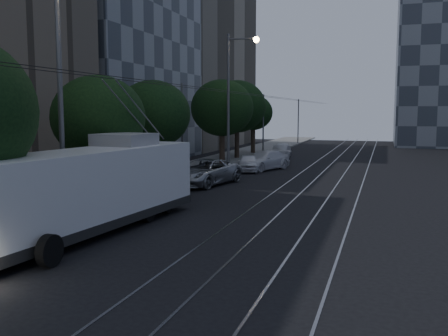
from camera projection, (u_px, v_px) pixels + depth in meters
ground at (211, 231)px, 18.29m from camera, size 120.00×120.00×0.00m
sidewalk at (206, 166)px, 39.48m from camera, size 5.00×90.00×0.15m
tram_rails at (335, 171)px, 36.41m from camera, size 4.52×90.00×0.02m
overhead_wires at (237, 123)px, 38.32m from camera, size 2.23×90.00×6.00m
building_glass_mid at (89, 7)px, 43.39m from camera, size 14.40×18.40×26.80m
building_tan_far at (179, 6)px, 61.83m from camera, size 14.40×22.40×34.80m
trolleybus at (89, 189)px, 17.86m from camera, size 3.54×11.75×5.63m
pickup_silver at (204, 172)px, 29.79m from camera, size 3.57×5.90×1.53m
car_white_a at (248, 163)px, 36.50m from camera, size 2.33×3.97×1.27m
car_white_b at (264, 160)px, 37.46m from camera, size 3.76×5.28×1.42m
car_white_c at (281, 152)px, 46.13m from camera, size 1.51×3.87×1.25m
car_white_d at (282, 150)px, 48.03m from camera, size 2.16×4.24×1.38m
tree_1 at (98, 118)px, 22.65m from camera, size 4.26×4.26×6.02m
tree_2 at (153, 114)px, 27.94m from camera, size 4.21×4.21×6.13m
tree_3 at (222, 108)px, 39.58m from camera, size 5.00×5.00×6.90m
tree_4 at (237, 107)px, 45.26m from camera, size 5.26×5.26×7.19m
tree_5 at (253, 113)px, 50.80m from camera, size 3.97×3.97×6.04m
streetlamp_near at (69, 79)px, 18.65m from camera, size 2.25×0.44×9.20m
streetlamp_far at (234, 89)px, 36.56m from camera, size 2.42×0.44×9.99m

